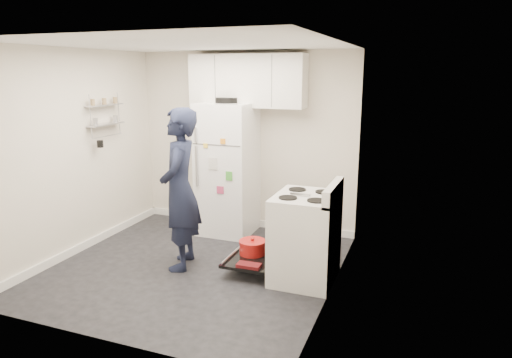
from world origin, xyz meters
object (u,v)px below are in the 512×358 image
at_px(electric_range, 304,238).
at_px(person, 180,190).
at_px(refrigerator, 228,169).
at_px(open_oven_door, 253,253).

distance_m(electric_range, person, 1.49).
bearing_deg(person, refrigerator, 161.63).
bearing_deg(electric_range, open_oven_door, 176.32).
relative_size(electric_range, open_oven_door, 1.57).
relative_size(electric_range, person, 0.60).
height_order(electric_range, person, person).
distance_m(open_oven_door, person, 1.10).
xyz_separation_m(open_oven_door, person, (-0.80, -0.21, 0.73)).
height_order(electric_range, refrigerator, refrigerator).
bearing_deg(open_oven_door, refrigerator, 126.44).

